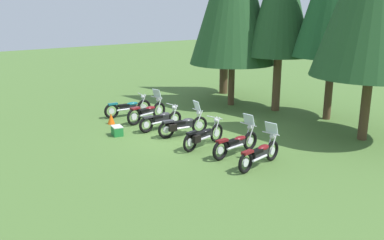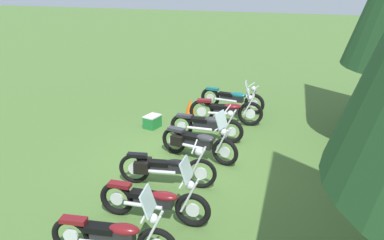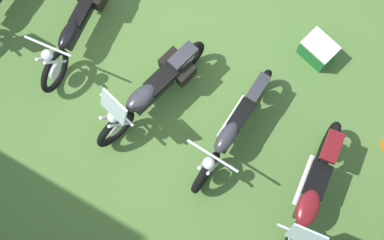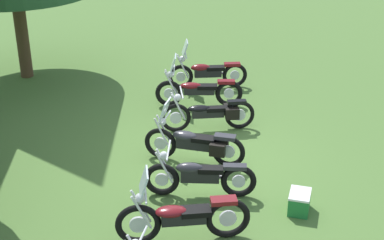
% 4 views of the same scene
% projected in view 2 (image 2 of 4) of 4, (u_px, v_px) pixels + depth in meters
% --- Properties ---
extents(ground_plane, '(80.00, 80.00, 0.00)m').
position_uv_depth(ground_plane, '(193.00, 159.00, 10.58)').
color(ground_plane, '#4C7033').
extents(motorcycle_0, '(0.68, 2.30, 1.00)m').
position_uv_depth(motorcycle_0, '(232.00, 99.00, 14.09)').
color(motorcycle_0, black).
rests_on(motorcycle_0, ground_plane).
extents(motorcycle_1, '(0.72, 2.27, 1.40)m').
position_uv_depth(motorcycle_1, '(227.00, 110.00, 12.78)').
color(motorcycle_1, black).
rests_on(motorcycle_1, ground_plane).
extents(motorcycle_2, '(0.78, 2.14, 0.99)m').
position_uv_depth(motorcycle_2, '(207.00, 126.00, 11.62)').
color(motorcycle_2, black).
rests_on(motorcycle_2, ground_plane).
extents(motorcycle_3, '(0.82, 2.14, 1.36)m').
position_uv_depth(motorcycle_3, '(198.00, 142.00, 10.42)').
color(motorcycle_3, black).
rests_on(motorcycle_3, ground_plane).
extents(motorcycle_4, '(0.75, 2.20, 1.00)m').
position_uv_depth(motorcycle_4, '(165.00, 168.00, 9.13)').
color(motorcycle_4, black).
rests_on(motorcycle_4, ground_plane).
extents(motorcycle_5, '(0.71, 2.23, 1.36)m').
position_uv_depth(motorcycle_5, '(155.00, 200.00, 7.81)').
color(motorcycle_5, black).
rests_on(motorcycle_5, ground_plane).
extents(motorcycle_6, '(0.64, 2.17, 1.35)m').
position_uv_depth(motorcycle_6, '(114.00, 236.00, 6.75)').
color(motorcycle_6, black).
rests_on(motorcycle_6, ground_plane).
extents(picnic_cooler, '(0.58, 0.48, 0.39)m').
position_uv_depth(picnic_cooler, '(152.00, 121.00, 12.62)').
color(picnic_cooler, '#1E7233').
rests_on(picnic_cooler, ground_plane).
extents(traffic_cone, '(0.32, 0.32, 0.48)m').
position_uv_depth(traffic_cone, '(190.00, 106.00, 13.92)').
color(traffic_cone, '#EA590F').
rests_on(traffic_cone, ground_plane).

